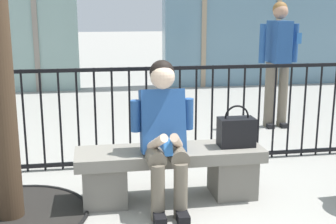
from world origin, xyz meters
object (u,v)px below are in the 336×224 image
Objects in this scene: seated_person_with_phone at (164,131)px; bystander_at_railing at (278,55)px; handbag_on_bench at (236,131)px; stone_bench at (170,169)px.

seated_person_with_phone is 0.71× the size of bystander_at_railing.
seated_person_with_phone reaches higher than handbag_on_bench.
seated_person_with_phone is 3.34× the size of handbag_on_bench.
stone_bench is at bearing 60.78° from seated_person_with_phone.
stone_bench is 0.41m from seated_person_with_phone.
seated_person_with_phone is 3.04m from bystander_at_railing.
bystander_at_railing is (1.88, 2.18, 0.73)m from stone_bench.
handbag_on_bench is 2.58m from bystander_at_railing.
seated_person_with_phone is (-0.07, -0.13, 0.38)m from stone_bench.
handbag_on_bench is at bearing 10.32° from seated_person_with_phone.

